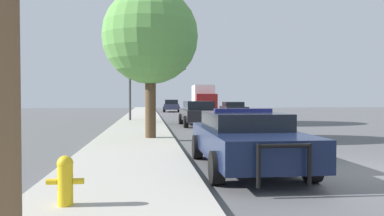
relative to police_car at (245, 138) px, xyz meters
name	(u,v)px	position (x,y,z in m)	size (l,w,h in m)	color
ground_plane	(357,173)	(2.33, -0.82, -0.72)	(110.00, 110.00, 0.00)	#565659
sidewalk_left	(124,176)	(-2.77, -0.82, -0.66)	(3.00, 110.00, 0.13)	#ADA89E
police_car	(245,138)	(0.00, 0.00, 0.00)	(2.19, 5.11, 1.41)	#141E3D
fire_hydrant	(65,179)	(-3.45, -3.11, -0.21)	(0.52, 0.23, 0.71)	gold
traffic_light	(154,73)	(-1.83, 17.68, 2.69)	(3.97, 0.35, 4.58)	#424247
car_background_midblock	(198,113)	(0.71, 13.54, 0.06)	(2.02, 4.70, 1.48)	black
car_background_oncoming	(233,109)	(5.02, 22.78, 0.00)	(2.20, 4.64, 1.33)	black
car_background_distant	(171,105)	(0.57, 36.09, 0.04)	(2.16, 4.54, 1.46)	#333856
box_truck	(203,98)	(4.23, 34.76, 0.96)	(2.77, 7.50, 3.15)	maroon
tree_sidewalk_mid	(149,36)	(-2.18, 15.23, 4.87)	(5.50, 5.50, 8.22)	brown
tree_sidewalk_near	(150,37)	(-2.17, 5.94, 3.30)	(3.69, 3.69, 5.76)	#4C3823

